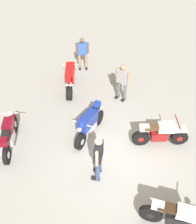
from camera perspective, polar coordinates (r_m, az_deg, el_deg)
The scene contains 9 objects.
ground_plane at distance 9.32m, azimuth 3.17°, elevation -9.94°, with size 40.00×40.00×0.00m, color #9E9E99.
motorcycle_silver_cruiser at distance 7.90m, azimuth 16.49°, elevation -20.23°, with size 1.89×1.12×1.09m.
motorcycle_maroon_cruiser at distance 9.82m, azimuth -18.02°, elevation -4.56°, with size 1.68×1.44×1.09m.
motorcycle_red_sportbike at distance 11.88m, azimuth -5.82°, elevation 7.04°, with size 1.53×1.50×1.14m.
motorcycle_blue_sportbike at distance 9.66m, azimuth -1.88°, elevation -2.30°, with size 0.94×1.90×1.14m.
motorcycle_cream_vintage at distance 9.67m, azimuth 12.83°, elevation -4.45°, with size 1.44×1.54×1.07m.
person_in_gray_shirt at distance 11.15m, azimuth 5.08°, elevation 6.62°, with size 0.64×0.37×1.64m.
person_in_black_shirt at distance 8.16m, azimuth 0.09°, elevation -9.02°, with size 0.51×0.58×1.70m.
person_in_blue_shirt at distance 13.14m, azimuth -3.26°, elevation 12.39°, with size 0.51×0.55×1.59m.
Camera 1 is at (-3.80, 4.40, 7.28)m, focal length 43.96 mm.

